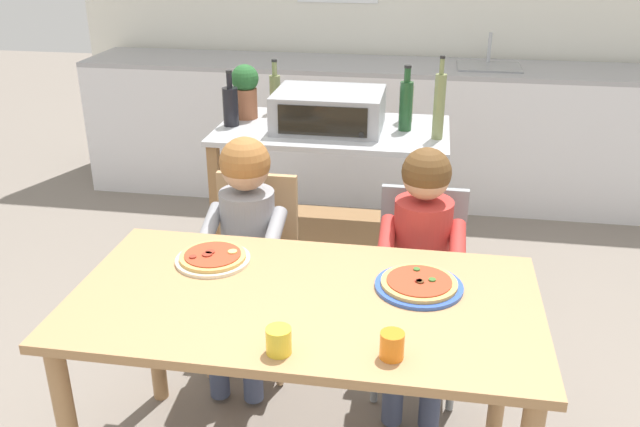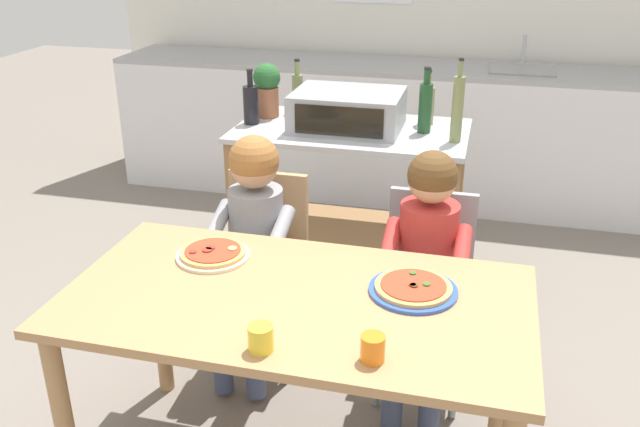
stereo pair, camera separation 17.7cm
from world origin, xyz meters
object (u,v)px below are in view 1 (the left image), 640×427
at_px(potted_herb_plant, 245,89).
at_px(pizza_plate_blue_rimmed, 419,284).
at_px(bottle_slim_sauce, 439,105).
at_px(bottle_dark_olive_oil, 406,104).
at_px(dining_chair_right, 420,275).
at_px(bottle_squat_spirits, 275,92).
at_px(child_in_grey_shirt, 244,230).
at_px(kitchen_island_cart, 332,181).
at_px(child_in_red_shirt, 421,251).
at_px(toaster_oven, 329,110).
at_px(dining_table, 304,324).
at_px(pizza_plate_cream, 213,258).
at_px(drinking_cup_yellow, 279,341).
at_px(bottle_brown_beer, 231,105).
at_px(drinking_cup_orange, 392,345).
at_px(dining_chair_left, 254,257).
at_px(bottle_clear_vinegar, 406,102).

bearing_deg(potted_herb_plant, pizza_plate_blue_rimmed, -55.91).
height_order(bottle_slim_sauce, potted_herb_plant, bottle_slim_sauce).
distance_m(bottle_dark_olive_oil, dining_chair_right, 0.92).
relative_size(bottle_squat_spirits, child_in_grey_shirt, 0.27).
xyz_separation_m(kitchen_island_cart, pizza_plate_blue_rimmed, (0.47, -1.26, 0.16)).
bearing_deg(potted_herb_plant, child_in_red_shirt, -46.08).
height_order(dining_chair_right, child_in_red_shirt, child_in_red_shirt).
distance_m(toaster_oven, dining_table, 1.41).
bearing_deg(child_in_grey_shirt, pizza_plate_cream, -90.00).
distance_m(potted_herb_plant, drinking_cup_yellow, 1.88).
height_order(bottle_slim_sauce, dining_chair_right, bottle_slim_sauce).
xyz_separation_m(dining_table, pizza_plate_blue_rimmed, (0.35, 0.11, 0.11)).
relative_size(kitchen_island_cart, bottle_brown_beer, 4.15).
bearing_deg(bottle_slim_sauce, drinking_cup_orange, -93.51).
relative_size(toaster_oven, bottle_brown_beer, 1.91).
height_order(dining_chair_right, pizza_plate_blue_rimmed, dining_chair_right).
bearing_deg(bottle_squat_spirits, pizza_plate_cream, -85.72).
height_order(bottle_slim_sauce, pizza_plate_cream, bottle_slim_sauce).
distance_m(dining_chair_left, pizza_plate_blue_rimmed, 0.94).
bearing_deg(toaster_oven, kitchen_island_cart, 12.11).
bearing_deg(bottle_squat_spirits, bottle_dark_olive_oil, -16.94).
height_order(bottle_brown_beer, dining_table, bottle_brown_beer).
relative_size(potted_herb_plant, pizza_plate_cream, 1.07).
height_order(dining_chair_left, pizza_plate_blue_rimmed, dining_chair_left).
bearing_deg(child_in_red_shirt, potted_herb_plant, 133.92).
height_order(bottle_clear_vinegar, dining_chair_left, bottle_clear_vinegar).
xyz_separation_m(child_in_red_shirt, pizza_plate_cream, (-0.70, -0.34, 0.08)).
relative_size(child_in_red_shirt, drinking_cup_orange, 13.52).
relative_size(bottle_clear_vinegar, bottle_dark_olive_oil, 0.86).
bearing_deg(toaster_oven, child_in_grey_shirt, -104.73).
distance_m(bottle_squat_spirits, child_in_grey_shirt, 1.09).
bearing_deg(drinking_cup_yellow, bottle_slim_sauce, 75.97).
relative_size(bottle_slim_sauce, bottle_brown_beer, 1.41).
xyz_separation_m(dining_chair_left, dining_chair_right, (0.70, -0.04, 0.00)).
height_order(bottle_dark_olive_oil, dining_chair_left, bottle_dark_olive_oil).
distance_m(bottle_brown_beer, drinking_cup_orange, 1.85).
xyz_separation_m(bottle_squat_spirits, pizza_plate_cream, (0.11, -1.43, -0.23)).
relative_size(child_in_grey_shirt, drinking_cup_orange, 13.40).
distance_m(bottle_clear_vinegar, pizza_plate_blue_rimmed, 1.45).
xyz_separation_m(kitchen_island_cart, child_in_red_shirt, (0.47, -0.86, 0.08)).
xyz_separation_m(bottle_clear_vinegar, bottle_slim_sauce, (0.16, -0.26, 0.06)).
distance_m(kitchen_island_cart, pizza_plate_blue_rimmed, 1.36).
height_order(toaster_oven, bottle_slim_sauce, bottle_slim_sauce).
height_order(bottle_brown_beer, potted_herb_plant, potted_herb_plant).
distance_m(bottle_brown_beer, bottle_dark_olive_oil, 0.85).
bearing_deg(dining_chair_left, bottle_clear_vinegar, 56.27).
bearing_deg(drinking_cup_yellow, dining_chair_left, 108.96).
relative_size(bottle_slim_sauce, child_in_red_shirt, 0.37).
relative_size(toaster_oven, bottle_slim_sauce, 1.36).
bearing_deg(bottle_brown_beer, pizza_plate_cream, -77.04).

